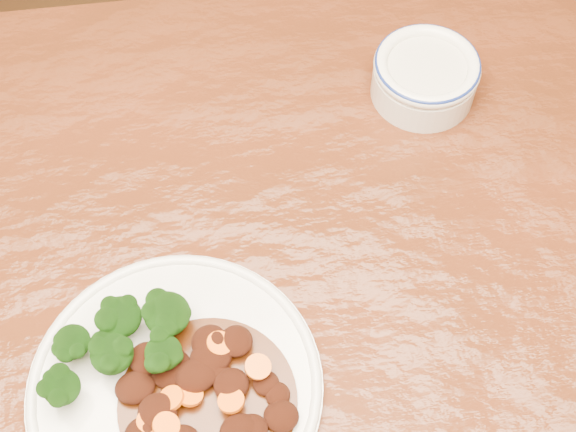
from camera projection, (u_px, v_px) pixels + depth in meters
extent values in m
cube|color=#53210E|center=(226.00, 361.00, 0.73)|extent=(1.58, 1.05, 0.04)
cylinder|color=silver|center=(176.00, 388.00, 0.69)|extent=(0.25, 0.25, 0.01)
torus|color=silver|center=(175.00, 386.00, 0.68)|extent=(0.25, 0.25, 0.01)
cylinder|color=#64964D|center=(116.00, 362.00, 0.68)|extent=(0.01, 0.01, 0.02)
ellipsoid|color=black|center=(112.00, 354.00, 0.67)|extent=(0.04, 0.04, 0.03)
cylinder|color=#64964D|center=(67.00, 394.00, 0.67)|extent=(0.01, 0.01, 0.02)
ellipsoid|color=black|center=(62.00, 387.00, 0.65)|extent=(0.03, 0.03, 0.03)
cylinder|color=#64964D|center=(77.00, 350.00, 0.69)|extent=(0.01, 0.01, 0.02)
ellipsoid|color=black|center=(72.00, 342.00, 0.68)|extent=(0.03, 0.03, 0.03)
cylinder|color=#64964D|center=(124.00, 326.00, 0.70)|extent=(0.01, 0.01, 0.02)
ellipsoid|color=black|center=(120.00, 317.00, 0.68)|extent=(0.04, 0.04, 0.03)
cylinder|color=#64964D|center=(170.00, 324.00, 0.70)|extent=(0.01, 0.01, 0.02)
ellipsoid|color=black|center=(167.00, 314.00, 0.69)|extent=(0.04, 0.04, 0.03)
cylinder|color=#64964D|center=(166.00, 360.00, 0.69)|extent=(0.01, 0.01, 0.02)
ellipsoid|color=black|center=(163.00, 353.00, 0.67)|extent=(0.03, 0.03, 0.03)
cylinder|color=#481B07|center=(208.00, 402.00, 0.67)|extent=(0.15, 0.15, 0.00)
ellipsoid|color=black|center=(251.00, 429.00, 0.65)|extent=(0.03, 0.03, 0.01)
ellipsoid|color=black|center=(210.00, 369.00, 0.68)|extent=(0.03, 0.03, 0.02)
ellipsoid|color=black|center=(278.00, 394.00, 0.67)|extent=(0.02, 0.02, 0.01)
ellipsoid|color=black|center=(210.00, 342.00, 0.69)|extent=(0.03, 0.03, 0.02)
ellipsoid|color=black|center=(282.00, 417.00, 0.66)|extent=(0.03, 0.03, 0.01)
ellipsoid|color=black|center=(266.00, 383.00, 0.67)|extent=(0.02, 0.02, 0.01)
ellipsoid|color=black|center=(236.00, 341.00, 0.69)|extent=(0.03, 0.03, 0.01)
ellipsoid|color=black|center=(239.00, 430.00, 0.65)|extent=(0.03, 0.03, 0.02)
ellipsoid|color=black|center=(211.00, 357.00, 0.68)|extent=(0.04, 0.03, 0.02)
ellipsoid|color=black|center=(157.00, 413.00, 0.66)|extent=(0.03, 0.03, 0.02)
ellipsoid|color=black|center=(196.00, 376.00, 0.67)|extent=(0.04, 0.03, 0.02)
ellipsoid|color=black|center=(165.00, 371.00, 0.68)|extent=(0.02, 0.02, 0.01)
ellipsoid|color=black|center=(135.00, 388.00, 0.67)|extent=(0.03, 0.03, 0.02)
ellipsoid|color=black|center=(174.00, 366.00, 0.68)|extent=(0.03, 0.03, 0.01)
ellipsoid|color=black|center=(169.00, 373.00, 0.68)|extent=(0.03, 0.03, 0.01)
ellipsoid|color=black|center=(146.00, 359.00, 0.68)|extent=(0.03, 0.03, 0.01)
ellipsoid|color=black|center=(277.00, 415.00, 0.66)|extent=(0.02, 0.02, 0.01)
ellipsoid|color=black|center=(231.00, 384.00, 0.67)|extent=(0.03, 0.03, 0.02)
cylinder|color=#FC610D|center=(258.00, 367.00, 0.67)|extent=(0.02, 0.02, 0.01)
cylinder|color=#FC610D|center=(219.00, 343.00, 0.68)|extent=(0.03, 0.03, 0.01)
cylinder|color=#FC610D|center=(171.00, 398.00, 0.66)|extent=(0.03, 0.03, 0.01)
cylinder|color=#FC610D|center=(231.00, 401.00, 0.66)|extent=(0.03, 0.03, 0.01)
cylinder|color=#FC610D|center=(166.00, 426.00, 0.64)|extent=(0.03, 0.03, 0.01)
cylinder|color=#FC610D|center=(150.00, 421.00, 0.65)|extent=(0.02, 0.03, 0.01)
cylinder|color=#FC610D|center=(190.00, 395.00, 0.66)|extent=(0.03, 0.03, 0.01)
cylinder|color=white|center=(424.00, 82.00, 0.85)|extent=(0.11, 0.11, 0.04)
cylinder|color=beige|center=(427.00, 68.00, 0.83)|extent=(0.08, 0.08, 0.01)
torus|color=white|center=(427.00, 66.00, 0.83)|extent=(0.11, 0.11, 0.01)
torus|color=navy|center=(428.00, 63.00, 0.82)|extent=(0.11, 0.11, 0.01)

